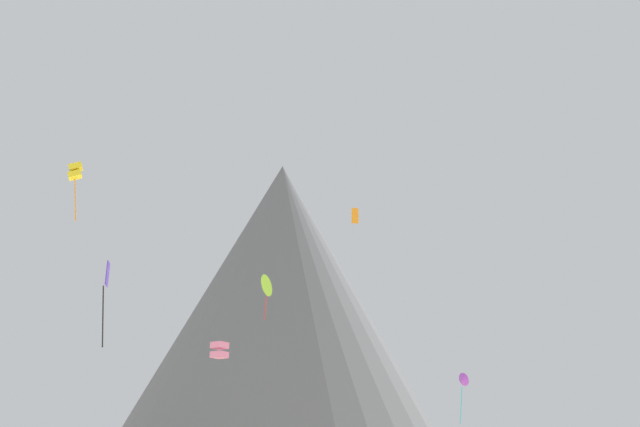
% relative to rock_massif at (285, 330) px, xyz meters
% --- Properties ---
extents(rock_massif, '(81.84, 81.84, 52.98)m').
position_rel_rock_massif_xyz_m(rock_massif, '(0.00, 0.00, 0.00)').
color(rock_massif, slate).
rests_on(rock_massif, ground_plane).
extents(kite_yellow_mid, '(1.08, 1.01, 4.33)m').
position_rel_rock_massif_xyz_m(kite_yellow_mid, '(-20.66, -77.01, -0.88)').
color(kite_yellow_mid, yellow).
extents(kite_violet_low, '(1.11, 1.39, 4.70)m').
position_rel_rock_massif_xyz_m(kite_violet_low, '(12.90, -55.95, -13.15)').
color(kite_violet_low, purple).
extents(kite_lime_mid, '(1.73, 2.42, 4.53)m').
position_rel_rock_massif_xyz_m(kite_lime_mid, '(-5.69, -54.49, -4.04)').
color(kite_lime_mid, '#8CD133').
extents(kite_pink_mid, '(1.75, 1.75, 1.43)m').
position_rel_rock_massif_xyz_m(kite_pink_mid, '(-10.14, -57.93, -10.82)').
color(kite_pink_mid, pink).
extents(kite_indigo_mid, '(0.28, 0.83, 5.17)m').
position_rel_rock_massif_xyz_m(kite_indigo_mid, '(-16.96, -83.97, -10.33)').
color(kite_indigo_mid, '#5138B2').
extents(kite_orange_mid, '(0.72, 0.84, 1.46)m').
position_rel_rock_massif_xyz_m(kite_orange_mid, '(1.28, -65.05, 0.15)').
color(kite_orange_mid, orange).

